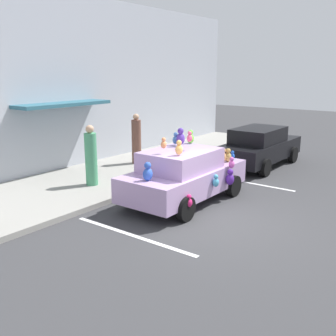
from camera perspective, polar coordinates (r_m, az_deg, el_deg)
The scene contains 10 objects.
ground_plane at distance 10.20m, azimuth 6.45°, elevation -7.51°, with size 60.00×60.00×0.00m, color #38383A.
sidewalk at distance 13.28m, azimuth -12.42°, elevation -2.30°, with size 24.00×4.00×0.15m, color gray.
storefront_building at distance 14.49m, azimuth -18.71°, elevation 11.17°, with size 24.00×1.25×6.40m.
parking_stripe_front at distance 13.76m, azimuth 10.79°, elevation -1.96°, with size 0.12×3.60×0.01m, color silver.
parking_stripe_rear at distance 9.31m, azimuth -5.14°, elevation -9.62°, with size 0.12×3.60×0.01m, color silver.
plush_covered_car at distance 11.33m, azimuth 2.32°, elevation -0.96°, with size 4.10×2.15×2.08m.
parked_sedan_behind at distance 15.97m, azimuth 13.03°, elevation 3.03°, with size 4.45×1.91×1.54m.
teddy_bear_on_sidewalk at distance 13.80m, azimuth -1.97°, elevation 0.45°, with size 0.39×0.33×0.75m.
pedestrian_near_shopfront at distance 15.46m, azimuth -4.57°, elevation 3.99°, with size 0.37×0.37×1.94m.
pedestrian_walking_past at distance 12.68m, azimuth -11.02°, elevation 1.51°, with size 0.38×0.38×1.91m.
Camera 1 is at (-8.21, -4.78, 3.72)m, focal length 42.35 mm.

